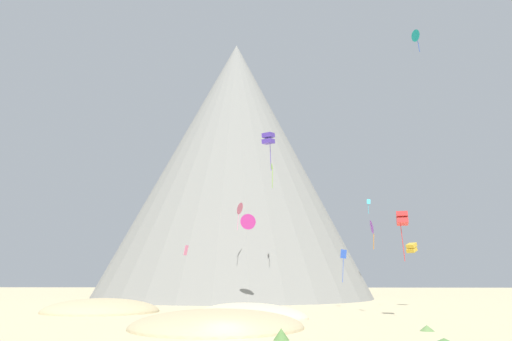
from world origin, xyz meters
name	(u,v)px	position (x,y,z in m)	size (l,w,h in m)	color
ground_plane	(226,339)	(0.00, 0.00, 0.00)	(400.00, 400.00, 0.00)	beige
dune_foreground_left	(101,312)	(-19.97, 26.58, 0.00)	(15.96, 15.02, 3.62)	#C6B284
dune_foreground_right	(250,316)	(0.70, 20.25, 0.00)	(16.25, 9.19, 3.15)	beige
dune_midground	(217,327)	(-1.72, 7.97, 0.00)	(16.28, 17.32, 3.21)	#C6B284
bush_near_left	(427,328)	(16.82, 5.64, 0.25)	(1.23, 1.23, 0.50)	#668C4C
bush_low_patch	(281,334)	(4.14, -0.74, 0.42)	(1.19, 1.19, 0.84)	#568442
bush_mid_center	(444,341)	(15.25, -2.62, 0.23)	(1.84, 1.84, 0.45)	#568442
rock_massif	(238,175)	(-5.15, 72.26, 29.75)	(89.47, 89.47, 66.54)	gray
kite_gold_low	(412,248)	(26.59, 39.92, 9.41)	(2.00, 2.00, 1.78)	gold
kite_orange_low	(180,269)	(-14.10, 49.13, 6.16)	(0.55, 1.30, 1.12)	orange
kite_rainbow_mid	(240,209)	(-2.26, 40.42, 16.24)	(1.43, 2.27, 4.87)	#E5668C
kite_violet_low	(373,227)	(16.93, 24.51, 11.12)	(0.58, 1.86, 3.89)	purple
kite_blue_low	(343,258)	(14.85, 37.52, 7.68)	(1.06, 0.36, 5.20)	blue
kite_magenta_low	(248,222)	(-0.42, 35.04, 13.29)	(2.63, 1.30, 2.50)	#D1339E
kite_pink_low	(186,250)	(-9.86, 32.88, 8.66)	(0.72, 0.74, 1.51)	pink
kite_red_low	(402,219)	(19.18, 18.42, 11.44)	(1.60, 1.67, 5.90)	red
kite_indigo_mid	(268,139)	(3.04, 21.66, 22.86)	(1.84, 1.87, 5.32)	#5138B2
kite_cyan_mid	(369,203)	(23.43, 55.99, 19.67)	(0.86, 0.42, 3.13)	#33BCDB
kite_lime_mid	(272,171)	(3.45, 36.68, 21.99)	(0.37, 0.61, 4.24)	#8CD133
kite_yellow_low	(211,263)	(-8.38, 49.42, 7.28)	(0.86, 0.86, 5.12)	yellow
kite_teal_high	(416,36)	(24.35, 22.16, 38.20)	(1.14, 1.81, 3.39)	teal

